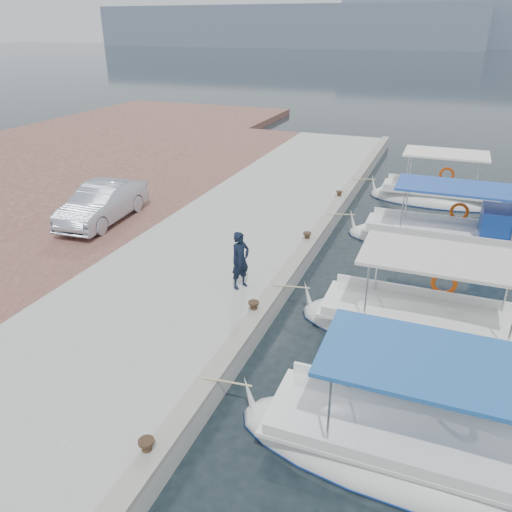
{
  "coord_description": "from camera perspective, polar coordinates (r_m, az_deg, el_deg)",
  "views": [
    {
      "loc": [
        3.67,
        -8.74,
        7.2
      ],
      "look_at": [
        -1.0,
        3.35,
        1.2
      ],
      "focal_mm": 35.0,
      "sensor_mm": 36.0,
      "label": 1
    }
  ],
  "objects": [
    {
      "name": "mooring_bollards",
      "position": [
        12.78,
        -0.28,
        -5.77
      ],
      "size": [
        0.28,
        20.28,
        0.33
      ],
      "color": "black",
      "rests_on": "concrete_quay"
    },
    {
      "name": "fishing_caique_e",
      "position": [
        23.95,
        19.86,
        6.15
      ],
      "size": [
        5.84,
        2.32,
        2.83
      ],
      "color": "silver",
      "rests_on": "ground"
    },
    {
      "name": "fisherman",
      "position": [
        13.74,
        -1.81,
        -0.49
      ],
      "size": [
        0.62,
        0.72,
        1.65
      ],
      "primitive_type": "imported",
      "rotation": [
        0.0,
        0.0,
        1.11
      ],
      "color": "black",
      "rests_on": "concrete_quay"
    },
    {
      "name": "ground",
      "position": [
        11.9,
        -1.35,
        -12.39
      ],
      "size": [
        400.0,
        400.0,
        0.0
      ],
      "primitive_type": "plane",
      "color": "black",
      "rests_on": "ground"
    },
    {
      "name": "cobblestone_strip",
      "position": [
        19.32,
        -17.92,
        2.49
      ],
      "size": [
        4.0,
        40.0,
        0.5
      ],
      "primitive_type": "cube",
      "color": "brown",
      "rests_on": "ground"
    },
    {
      "name": "parked_car",
      "position": [
        19.47,
        -17.16,
        5.79
      ],
      "size": [
        1.83,
        4.43,
        1.42
      ],
      "primitive_type": "imported",
      "rotation": [
        0.0,
        0.0,
        0.08
      ],
      "color": "#A9B2C1",
      "rests_on": "cobblestone_strip"
    },
    {
      "name": "concrete_quay",
      "position": [
        16.78,
        -4.35,
        0.29
      ],
      "size": [
        6.0,
        40.0,
        0.5
      ],
      "primitive_type": "cube",
      "color": "#9D9D98",
      "rests_on": "ground"
    },
    {
      "name": "fishing_caique_c",
      "position": [
        13.58,
        18.72,
        -8.04
      ],
      "size": [
        6.46,
        2.33,
        2.83
      ],
      "color": "silver",
      "rests_on": "ground"
    },
    {
      "name": "fishing_caique_b",
      "position": [
        10.15,
        18.25,
        -20.92
      ],
      "size": [
        6.91,
        2.33,
        2.83
      ],
      "color": "silver",
      "rests_on": "ground"
    },
    {
      "name": "quay_curb",
      "position": [
        15.75,
        4.81,
        -0.2
      ],
      "size": [
        0.44,
        40.0,
        0.12
      ],
      "primitive_type": "cube",
      "color": "gray",
      "rests_on": "concrete_quay"
    },
    {
      "name": "fishing_caique_d",
      "position": [
        19.12,
        21.24,
        1.56
      ],
      "size": [
        7.06,
        2.24,
        2.83
      ],
      "color": "silver",
      "rests_on": "ground"
    }
  ]
}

